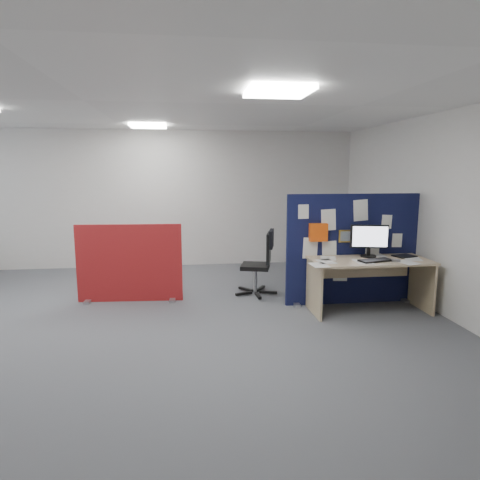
{
  "coord_description": "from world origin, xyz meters",
  "views": [
    {
      "loc": [
        1.1,
        -5.14,
        1.94
      ],
      "look_at": [
        1.82,
        0.49,
        1.0
      ],
      "focal_mm": 32.0,
      "sensor_mm": 36.0,
      "label": 1
    }
  ],
  "objects": [
    {
      "name": "floor",
      "position": [
        0.0,
        0.0,
        0.0
      ],
      "size": [
        9.0,
        9.0,
        0.0
      ],
      "primitive_type": "plane",
      "color": "#505257",
      "rests_on": "ground"
    },
    {
      "name": "ceiling",
      "position": [
        0.0,
        0.0,
        2.7
      ],
      "size": [
        9.0,
        7.0,
        0.02
      ],
      "primitive_type": "cube",
      "color": "white",
      "rests_on": "wall_back"
    },
    {
      "name": "wall_back",
      "position": [
        0.0,
        3.5,
        1.35
      ],
      "size": [
        9.0,
        0.02,
        2.7
      ],
      "primitive_type": "cube",
      "color": "silver",
      "rests_on": "floor"
    },
    {
      "name": "wall_right",
      "position": [
        4.5,
        0.0,
        1.35
      ],
      "size": [
        0.02,
        7.0,
        2.7
      ],
      "primitive_type": "cube",
      "color": "silver",
      "rests_on": "floor"
    },
    {
      "name": "ceiling_lights",
      "position": [
        0.33,
        0.67,
        2.67
      ],
      "size": [
        4.1,
        4.1,
        0.04
      ],
      "color": "white",
      "rests_on": "ceiling"
    },
    {
      "name": "navy_divider",
      "position": [
        3.46,
        0.66,
        0.8
      ],
      "size": [
        1.94,
        0.3,
        1.6
      ],
      "color": "#0F1137",
      "rests_on": "floor"
    },
    {
      "name": "main_desk",
      "position": [
        3.58,
        0.31,
        0.55
      ],
      "size": [
        1.61,
        0.72,
        0.73
      ],
      "color": "tan",
      "rests_on": "floor"
    },
    {
      "name": "monitor_main",
      "position": [
        3.63,
        0.44,
        0.98
      ],
      "size": [
        0.51,
        0.22,
        0.45
      ],
      "rotation": [
        0.0,
        0.0,
        -0.21
      ],
      "color": "black",
      "rests_on": "main_desk"
    },
    {
      "name": "keyboard",
      "position": [
        3.6,
        0.15,
        0.74
      ],
      "size": [
        0.48,
        0.28,
        0.02
      ],
      "primitive_type": "cube",
      "rotation": [
        0.0,
        0.0,
        0.24
      ],
      "color": "black",
      "rests_on": "main_desk"
    },
    {
      "name": "mouse",
      "position": [
        3.86,
        0.09,
        0.74
      ],
      "size": [
        0.11,
        0.07,
        0.03
      ],
      "primitive_type": "cube",
      "rotation": [
        0.0,
        0.0,
        -0.1
      ],
      "color": "gray",
      "rests_on": "main_desk"
    },
    {
      "name": "paper_tray",
      "position": [
        4.14,
        0.4,
        0.74
      ],
      "size": [
        0.33,
        0.29,
        0.01
      ],
      "primitive_type": "cube",
      "rotation": [
        0.0,
        0.0,
        0.28
      ],
      "color": "black",
      "rests_on": "main_desk"
    },
    {
      "name": "red_divider",
      "position": [
        0.27,
        1.16,
        0.56
      ],
      "size": [
        1.54,
        0.3,
        1.15
      ],
      "rotation": [
        0.0,
        0.0,
        -0.06
      ],
      "color": "maroon",
      "rests_on": "floor"
    },
    {
      "name": "office_chair",
      "position": [
        2.27,
        1.25,
        0.57
      ],
      "size": [
        0.67,
        0.65,
        1.01
      ],
      "rotation": [
        0.0,
        0.0,
        -0.27
      ],
      "color": "black",
      "rests_on": "floor"
    },
    {
      "name": "desk_papers",
      "position": [
        3.45,
        0.23,
        0.73
      ],
      "size": [
        1.64,
        0.83,
        0.0
      ],
      "color": "white",
      "rests_on": "main_desk"
    }
  ]
}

